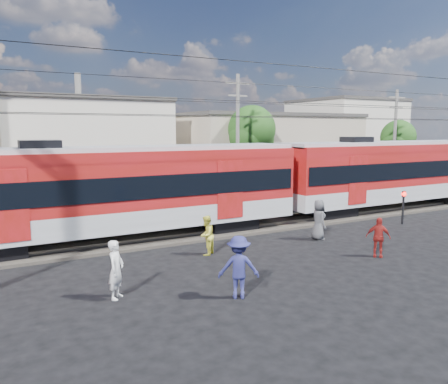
{
  "coord_description": "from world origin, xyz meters",
  "views": [
    {
      "loc": [
        -8.83,
        -10.44,
        4.89
      ],
      "look_at": [
        -0.46,
        5.0,
        2.36
      ],
      "focal_mm": 35.0,
      "sensor_mm": 36.0,
      "label": 1
    }
  ],
  "objects_px": {
    "pedestrian_a": "(116,270)",
    "crossing_signal": "(403,201)",
    "car_silver": "(435,181)",
    "commuter_train": "(127,187)",
    "pedestrian_c": "(239,267)"
  },
  "relations": [
    {
      "from": "pedestrian_a",
      "to": "car_silver",
      "type": "height_order",
      "value": "pedestrian_a"
    },
    {
      "from": "car_silver",
      "to": "crossing_signal",
      "type": "height_order",
      "value": "crossing_signal"
    },
    {
      "from": "commuter_train",
      "to": "pedestrian_c",
      "type": "distance_m",
      "value": 8.09
    },
    {
      "from": "car_silver",
      "to": "crossing_signal",
      "type": "xyz_separation_m",
      "value": [
        -13.26,
        -7.77,
        0.46
      ]
    },
    {
      "from": "commuter_train",
      "to": "car_silver",
      "type": "relative_size",
      "value": 11.4
    },
    {
      "from": "pedestrian_a",
      "to": "pedestrian_c",
      "type": "xyz_separation_m",
      "value": [
        3.15,
        -1.66,
        0.06
      ]
    },
    {
      "from": "pedestrian_a",
      "to": "crossing_signal",
      "type": "height_order",
      "value": "crossing_signal"
    },
    {
      "from": "commuter_train",
      "to": "pedestrian_a",
      "type": "distance_m",
      "value": 6.79
    },
    {
      "from": "pedestrian_a",
      "to": "crossing_signal",
      "type": "xyz_separation_m",
      "value": [
        15.72,
        2.94,
        0.34
      ]
    },
    {
      "from": "commuter_train",
      "to": "crossing_signal",
      "type": "height_order",
      "value": "commuter_train"
    },
    {
      "from": "commuter_train",
      "to": "crossing_signal",
      "type": "xyz_separation_m",
      "value": [
        13.54,
        -3.3,
        -1.19
      ]
    },
    {
      "from": "commuter_train",
      "to": "pedestrian_a",
      "type": "relative_size",
      "value": 29.01
    },
    {
      "from": "pedestrian_c",
      "to": "commuter_train",
      "type": "bearing_deg",
      "value": -57.21
    },
    {
      "from": "crossing_signal",
      "to": "car_silver",
      "type": "bearing_deg",
      "value": 30.37
    },
    {
      "from": "pedestrian_c",
      "to": "car_silver",
      "type": "xyz_separation_m",
      "value": [
        25.84,
        12.37,
        -0.17
      ]
    }
  ]
}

